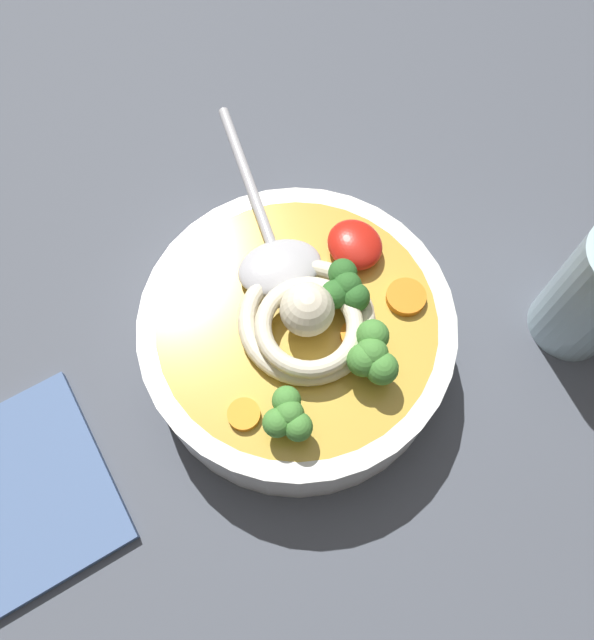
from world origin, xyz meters
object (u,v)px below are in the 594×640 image
object	(u,v)px
noodle_pile	(309,321)
soup_spoon	(274,251)
soup_bowl	(297,336)
folded_napkin	(27,490)

from	to	relation	value
noodle_pile	soup_spoon	size ratio (longest dim) A/B	0.59
soup_bowl	soup_spoon	xyz separation A→B (cm)	(-5.07, 1.48, 3.71)
folded_napkin	soup_bowl	bearing A→B (deg)	84.77
soup_bowl	noodle_pile	world-z (taller)	noodle_pile
soup_bowl	noodle_pile	bearing A→B (deg)	15.55
noodle_pile	soup_bowl	bearing A→B (deg)	-164.45
soup_bowl	folded_napkin	size ratio (longest dim) A/B	1.62
soup_spoon	folded_napkin	size ratio (longest dim) A/B	1.27
soup_spoon	folded_napkin	world-z (taller)	soup_spoon
soup_bowl	soup_spoon	bearing A→B (deg)	163.72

